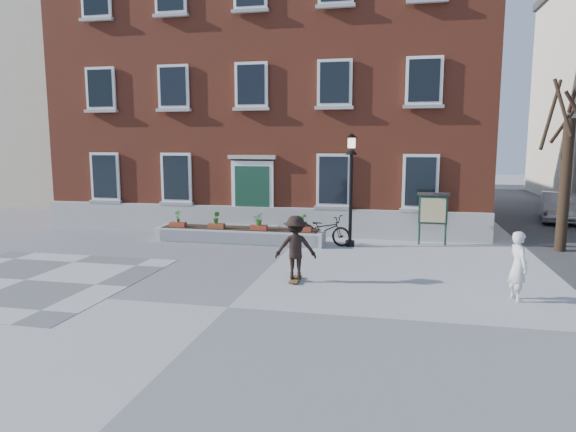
% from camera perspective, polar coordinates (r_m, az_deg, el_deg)
% --- Properties ---
extents(ground, '(100.00, 100.00, 0.00)m').
position_cam_1_polar(ground, '(11.66, -6.69, -10.04)').
color(ground, '#9A9A9C').
rests_on(ground, ground).
extents(checker_patch, '(6.00, 6.00, 0.01)m').
position_cam_1_polar(checker_patch, '(15.41, -27.15, -6.35)').
color(checker_patch, '#5C5C5E').
rests_on(checker_patch, ground).
extents(distant_building, '(10.00, 12.00, 13.00)m').
position_cam_1_polar(distant_building, '(37.47, -23.63, 11.97)').
color(distant_building, '#C0B89A').
rests_on(distant_building, ground).
extents(bicycle, '(2.16, 1.27, 1.07)m').
position_cam_1_polar(bicycle, '(18.33, 4.01, -1.52)').
color(bicycle, black).
rests_on(bicycle, ground).
extents(parked_car, '(2.14, 4.18, 1.31)m').
position_cam_1_polar(parked_car, '(26.71, 27.82, 0.89)').
color(parked_car, '#A6A9AB').
rests_on(parked_car, ground).
extents(bystander, '(0.54, 0.68, 1.62)m').
position_cam_1_polar(bystander, '(13.00, 24.20, -5.09)').
color(bystander, silver).
rests_on(bystander, ground).
extents(brick_building, '(18.40, 10.85, 12.60)m').
position_cam_1_polar(brick_building, '(25.21, -0.77, 14.32)').
color(brick_building, brown).
rests_on(brick_building, ground).
extents(planter_assembly, '(6.20, 1.12, 1.15)m').
position_cam_1_polar(planter_assembly, '(18.81, -5.37, -2.00)').
color(planter_assembly, silver).
rests_on(planter_assembly, ground).
extents(bare_tree, '(1.83, 1.83, 6.16)m').
position_cam_1_polar(bare_tree, '(19.25, 28.54, 4.71)').
color(bare_tree, '#2F2115').
rests_on(bare_tree, ground).
extents(lamp_post, '(0.40, 0.40, 3.93)m').
position_cam_1_polar(lamp_post, '(17.90, 7.02, 4.65)').
color(lamp_post, black).
rests_on(lamp_post, ground).
extents(notice_board, '(1.10, 0.16, 1.87)m').
position_cam_1_polar(notice_board, '(18.81, 15.82, 0.67)').
color(notice_board, '#193324').
rests_on(notice_board, ground).
extents(skateboarder, '(1.17, 0.80, 1.75)m').
position_cam_1_polar(skateboarder, '(13.43, 0.85, -3.52)').
color(skateboarder, brown).
rests_on(skateboarder, ground).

